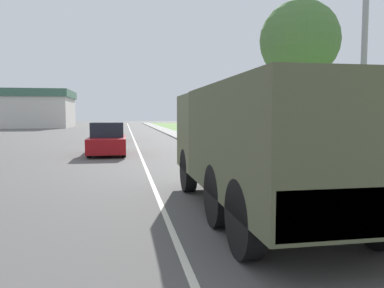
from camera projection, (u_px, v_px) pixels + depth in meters
The scene contains 10 objects.
ground_plane at pixel (133, 138), 34.07m from camera, with size 180.00×180.00×0.00m, color #565451.
lane_centre_stripe at pixel (133, 138), 34.07m from camera, with size 0.12×120.00×0.00m.
sidewalk_right at pixel (182, 137), 34.87m from camera, with size 1.80×120.00×0.12m.
grass_strip_right at pixel (228, 137), 35.67m from camera, with size 7.00×120.00×0.02m.
military_truck at pixel (261, 140), 7.83m from camera, with size 2.51×7.31×2.66m.
car_nearest_ahead at pixel (108, 140), 19.84m from camera, with size 1.89×4.56×1.69m.
car_second_ahead at pixel (111, 133), 29.82m from camera, with size 1.79×4.22×1.38m.
lamp_post at pixel (357, 18), 8.68m from camera, with size 1.69×0.24×7.09m.
tree_mid_right at pixel (299, 41), 19.02m from camera, with size 4.03×4.03×7.86m.
building_distant at pixel (28, 109), 61.87m from camera, with size 14.26×12.40×6.11m.
Camera 1 is at (-0.83, 5.58, 2.10)m, focal length 35.00 mm.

